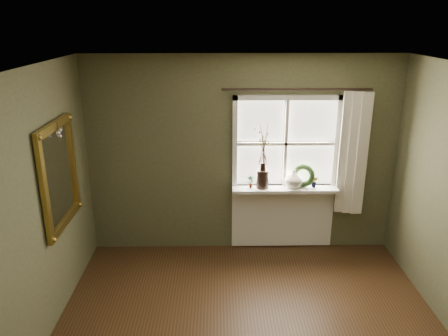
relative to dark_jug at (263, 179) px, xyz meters
name	(u,v)px	position (x,y,z in m)	size (l,w,h in m)	color
ceiling	(262,77)	(-0.26, -2.12, 1.56)	(4.50, 4.50, 0.00)	silver
wall_back	(242,155)	(-0.26, 0.18, 0.26)	(4.00, 0.10, 2.60)	brown
wall_left	(2,242)	(-2.31, -2.12, 0.26)	(0.10, 4.50, 2.60)	brown
window_frame	(286,144)	(0.29, 0.11, 0.44)	(1.36, 0.06, 1.24)	white
window_sill	(285,189)	(0.29, 0.00, -0.14)	(1.36, 0.26, 0.04)	white
window_apron	(282,216)	(0.29, 0.11, -0.58)	(1.36, 0.04, 0.88)	white
dark_jug	(263,179)	(0.00, 0.00, 0.00)	(0.16, 0.16, 0.24)	black
cream_vase	(294,179)	(0.40, 0.00, 0.00)	(0.23, 0.23, 0.24)	silver
wreath	(303,178)	(0.53, 0.04, 0.00)	(0.30, 0.30, 0.07)	#28421D
potted_plant_left	(250,182)	(-0.16, 0.00, -0.04)	(0.09, 0.06, 0.16)	#28421D
potted_plant_right	(315,182)	(0.68, 0.00, -0.05)	(0.08, 0.07, 0.15)	#28421D
curtain	(352,154)	(1.13, 0.01, 0.33)	(0.36, 0.12, 1.59)	silver
curtain_rod	(297,89)	(0.39, 0.05, 1.14)	(0.03, 0.03, 1.84)	black
gilt_mirror	(59,175)	(-2.22, -0.97, 0.42)	(0.10, 0.94, 1.12)	white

